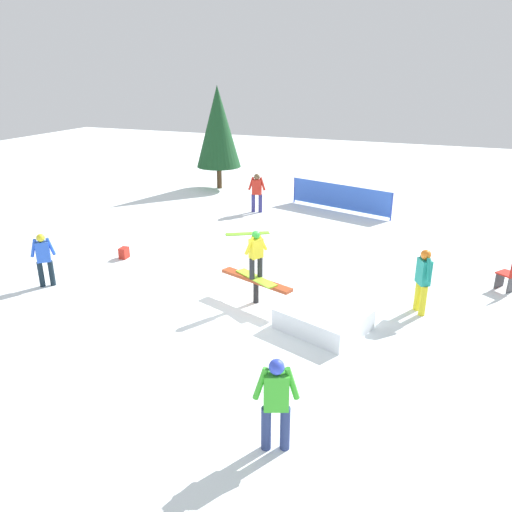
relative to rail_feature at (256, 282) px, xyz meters
name	(u,v)px	position (x,y,z in m)	size (l,w,h in m)	color
ground_plane	(256,302)	(0.00, 0.00, -0.55)	(60.00, 60.00, 0.00)	white
rail_feature	(256,282)	(0.00, 0.00, 0.00)	(2.09, 0.96, 0.65)	black
snow_kicker_ramp	(323,319)	(-1.90, 0.66, -0.31)	(1.80, 1.50, 0.47)	white
main_rider_on_rail	(256,256)	(0.00, 0.00, 0.71)	(1.30, 0.93, 1.25)	#98DA2E
bystander_blue	(44,257)	(5.63, 1.14, 0.28)	(0.55, 0.47, 1.48)	#14222D
bystander_red	(257,191)	(3.07, -7.78, 0.34)	(0.72, 0.31, 1.58)	navy
bystander_green	(276,400)	(-2.19, 4.67, 0.35)	(0.69, 0.35, 1.60)	navy
bystander_teal	(423,278)	(-3.86, -0.96, 0.35)	(0.43, 0.67, 1.61)	yellow
loose_snowboard_lime	(248,234)	(2.32, -5.00, -0.54)	(1.55, 0.28, 0.02)	#81CF2F
folding_chair	(509,276)	(-5.93, -3.15, -0.14)	(0.62, 0.62, 0.88)	#3F3F44
backpack_on_snow	(124,253)	(4.96, -1.38, -0.38)	(0.30, 0.22, 0.34)	red
safety_fence	(340,197)	(-0.03, -9.20, 0.05)	(4.36, 1.34, 1.10)	blue
pine_tree_far	(218,127)	(6.36, -11.12, 2.37)	(2.11, 2.11, 4.80)	#4C331E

